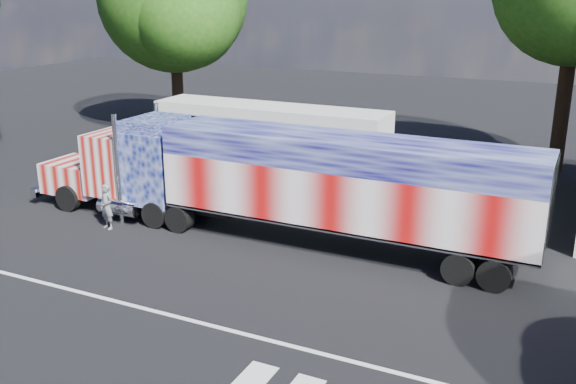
% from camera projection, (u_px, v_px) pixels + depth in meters
% --- Properties ---
extents(ground, '(100.00, 100.00, 0.00)m').
position_uv_depth(ground, '(246.00, 277.00, 19.71)').
color(ground, black).
extents(lane_markings, '(30.00, 2.67, 0.01)m').
position_uv_depth(lane_markings, '(231.00, 349.00, 15.76)').
color(lane_markings, silver).
rests_on(lane_markings, ground).
extents(semi_truck, '(19.59, 3.09, 4.18)m').
position_uv_depth(semi_truck, '(279.00, 180.00, 22.24)').
color(semi_truck, black).
rests_on(semi_truck, ground).
extents(coach_bus, '(11.36, 2.64, 3.31)m').
position_uv_depth(coach_bus, '(270.00, 139.00, 30.21)').
color(coach_bus, white).
rests_on(coach_bus, ground).
extents(woman, '(0.70, 0.55, 1.70)m').
position_uv_depth(woman, '(107.00, 207.00, 23.50)').
color(woman, slate).
rests_on(woman, ground).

